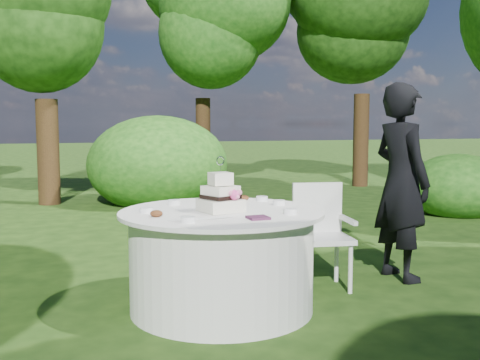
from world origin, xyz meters
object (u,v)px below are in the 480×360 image
at_px(table, 222,260).
at_px(chair, 321,228).
at_px(guest, 401,182).
at_px(cake, 221,197).
at_px(napkins, 258,218).

distance_m(table, chair, 1.07).
bearing_deg(guest, cake, 95.90).
height_order(guest, chair, guest).
bearing_deg(guest, napkins, 108.88).
relative_size(table, chair, 1.72).
height_order(guest, table, guest).
bearing_deg(table, napkins, -74.32).
relative_size(napkins, cake, 0.34).
xyz_separation_m(table, cake, (-0.02, -0.05, 0.50)).
distance_m(guest, chair, 0.89).
xyz_separation_m(guest, table, (-1.82, -0.28, -0.51)).
bearing_deg(cake, napkins, -69.96).
relative_size(guest, cake, 4.32).
bearing_deg(table, cake, -111.81).
height_order(napkins, guest, guest).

